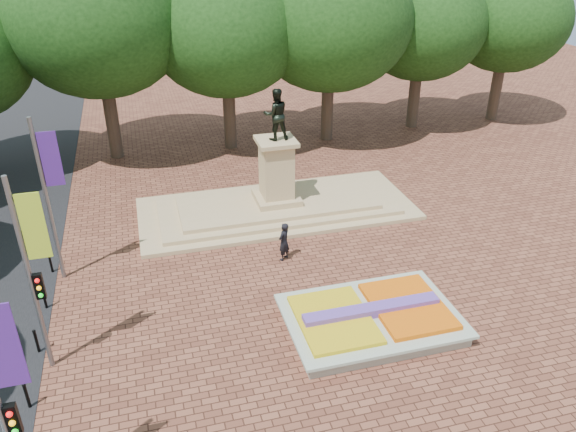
# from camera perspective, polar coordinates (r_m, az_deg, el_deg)

# --- Properties ---
(ground) EXTENTS (90.00, 90.00, 0.00)m
(ground) POSITION_cam_1_polar(r_m,az_deg,el_deg) (22.59, 4.02, -8.46)
(ground) COLOR brown
(ground) RESTS_ON ground
(flower_bed) EXTENTS (6.30, 4.30, 0.91)m
(flower_bed) POSITION_cam_1_polar(r_m,az_deg,el_deg) (21.22, 8.51, -10.22)
(flower_bed) COLOR gray
(flower_bed) RESTS_ON ground
(monument) EXTENTS (14.00, 6.00, 6.40)m
(monument) POSITION_cam_1_polar(r_m,az_deg,el_deg) (28.71, -1.15, 2.13)
(monument) COLOR tan
(monument) RESTS_ON ground
(tree_row_back) EXTENTS (44.80, 8.80, 10.43)m
(tree_row_back) POSITION_cam_1_polar(r_m,az_deg,el_deg) (36.73, -1.64, 17.40)
(tree_row_back) COLOR #35241D
(tree_row_back) RESTS_ON ground
(banner_poles) EXTENTS (0.88, 11.17, 7.00)m
(banner_poles) POSITION_cam_1_polar(r_m,az_deg,el_deg) (18.76, -24.66, -5.36)
(banner_poles) COLOR slate
(banner_poles) RESTS_ON ground
(bollard_row) EXTENTS (0.12, 13.12, 0.98)m
(bollard_row) POSITION_cam_1_polar(r_m,az_deg,el_deg) (20.64, -24.59, -13.67)
(bollard_row) COLOR black
(bollard_row) RESTS_ON ground
(pedestrian) EXTENTS (0.78, 0.75, 1.79)m
(pedestrian) POSITION_cam_1_polar(r_m,az_deg,el_deg) (24.55, -0.42, -2.62)
(pedestrian) COLOR black
(pedestrian) RESTS_ON ground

